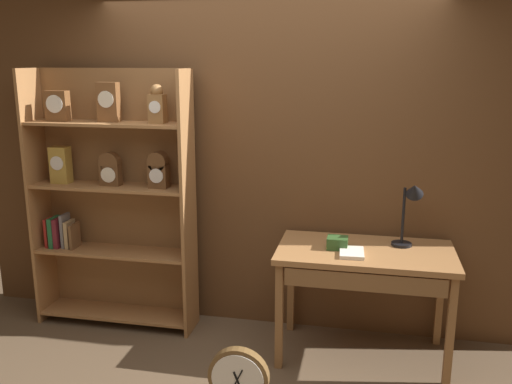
{
  "coord_description": "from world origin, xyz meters",
  "views": [
    {
      "loc": [
        0.76,
        -2.77,
        2.08
      ],
      "look_at": [
        0.01,
        0.83,
        1.19
      ],
      "focal_mm": 38.6,
      "sensor_mm": 36.0,
      "label": 1
    }
  ],
  "objects": [
    {
      "name": "toolbox_small",
      "position": [
        0.58,
        0.87,
        0.84
      ],
      "size": [
        0.14,
        0.13,
        0.08
      ],
      "primitive_type": "cube",
      "color": "#2D5123",
      "rests_on": "workbench"
    },
    {
      "name": "open_repair_manual",
      "position": [
        0.68,
        0.77,
        0.81
      ],
      "size": [
        0.17,
        0.23,
        0.02
      ],
      "primitive_type": "cube",
      "rotation": [
        0.0,
        0.0,
        0.05
      ],
      "color": "silver",
      "rests_on": "workbench"
    },
    {
      "name": "round_clock_large",
      "position": [
        0.06,
        0.08,
        0.21
      ],
      "size": [
        0.37,
        0.11,
        0.41
      ],
      "color": "brown",
      "rests_on": "ground"
    },
    {
      "name": "bookshelf",
      "position": [
        -1.18,
        1.05,
        1.04
      ],
      "size": [
        1.27,
        0.31,
        2.01
      ],
      "color": "#9E6B3D",
      "rests_on": "ground"
    },
    {
      "name": "desk_lamp",
      "position": [
        1.06,
        0.99,
        1.11
      ],
      "size": [
        0.2,
        0.2,
        0.49
      ],
      "color": "black",
      "rests_on": "workbench"
    },
    {
      "name": "back_wood_panel",
      "position": [
        0.0,
        1.28,
        1.3
      ],
      "size": [
        4.8,
        0.05,
        2.6
      ],
      "primitive_type": "cube",
      "color": "brown",
      "rests_on": "ground"
    },
    {
      "name": "workbench",
      "position": [
        0.77,
        0.86,
        0.7
      ],
      "size": [
        1.21,
        0.67,
        0.8
      ],
      "color": "#9E6B3D",
      "rests_on": "ground"
    }
  ]
}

